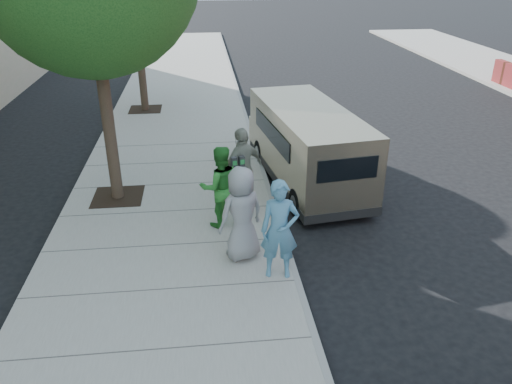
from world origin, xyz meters
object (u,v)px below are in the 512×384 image
at_px(parking_meter, 238,174).
at_px(person_officer, 280,230).
at_px(person_green_shirt, 220,187).
at_px(person_striped_polo, 243,169).
at_px(person_gray_shirt, 242,214).
at_px(van, 306,144).

xyz_separation_m(parking_meter, person_officer, (0.56, -2.35, -0.10)).
distance_m(person_green_shirt, person_striped_polo, 0.95).
bearing_deg(person_gray_shirt, parking_meter, -118.93).
distance_m(parking_meter, van, 2.80).
relative_size(person_officer, person_gray_shirt, 1.00).
relative_size(van, person_officer, 2.98).
xyz_separation_m(person_officer, person_gray_shirt, (-0.62, 0.68, -0.00)).
relative_size(parking_meter, van, 0.26).
height_order(van, person_gray_shirt, person_gray_shirt).
xyz_separation_m(person_green_shirt, person_striped_polo, (0.55, 0.77, 0.06)).
relative_size(van, person_gray_shirt, 2.99).
relative_size(parking_meter, person_gray_shirt, 0.77).
distance_m(person_officer, person_green_shirt, 2.22).
bearing_deg(van, person_green_shirt, -142.61).
distance_m(parking_meter, person_gray_shirt, 1.67).
xyz_separation_m(parking_meter, van, (1.94, 2.02, -0.13)).
height_order(van, person_officer, person_officer).
bearing_deg(person_green_shirt, person_gray_shirt, 94.35).
height_order(person_green_shirt, person_gray_shirt, person_gray_shirt).
height_order(parking_meter, person_gray_shirt, person_gray_shirt).
height_order(person_gray_shirt, person_striped_polo, person_striped_polo).
distance_m(parking_meter, person_striped_polo, 0.46).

